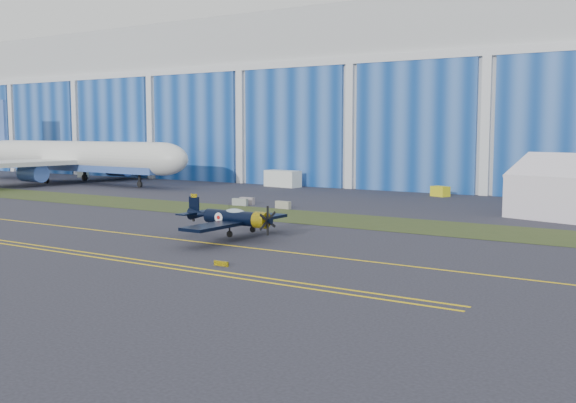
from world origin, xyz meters
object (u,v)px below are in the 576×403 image
Objects in this scene: shipping_container at (283,179)px; tug at (440,191)px; jetliner at (74,123)px; warbird at (232,217)px.

shipping_container reaches higher than tug.
jetliner is at bearing -146.29° from tug.
shipping_container is (-26.53, 48.58, -0.51)m from warbird.
jetliner reaches higher than tug.
warbird is 55.35m from shipping_container.
warbird is 73.16m from jetliner.
warbird is at bearing -53.10° from shipping_container.
warbird is 4.94× the size of tug.
shipping_container is at bearing 119.55° from warbird.
warbird is at bearing -67.93° from tug.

